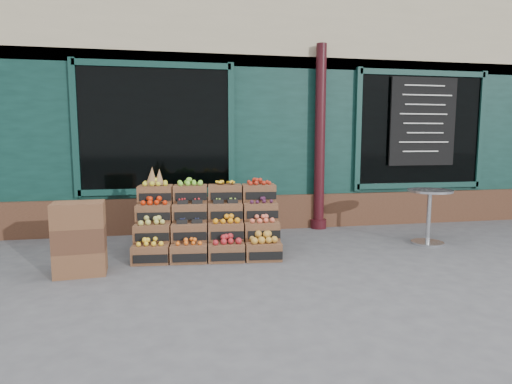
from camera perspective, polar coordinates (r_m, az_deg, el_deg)
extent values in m
plane|color=#4E4E51|center=(5.52, 3.47, -9.63)|extent=(60.00, 60.00, 0.00)
cube|color=#0E312B|center=(10.44, -3.69, 11.55)|extent=(12.00, 6.00, 4.80)
cube|color=#C1B28C|center=(7.84, -0.83, 23.49)|extent=(12.00, 0.18, 2.00)
cube|color=#0E312B|center=(7.49, -0.76, 6.42)|extent=(12.00, 0.12, 3.00)
cube|color=#4C2E1E|center=(7.53, -0.65, -2.75)|extent=(12.00, 0.18, 0.60)
cube|color=black|center=(7.31, -13.23, 8.18)|extent=(2.40, 0.06, 2.00)
cube|color=black|center=(8.59, 21.04, 7.71)|extent=(2.40, 0.06, 2.00)
cylinder|color=#340C11|center=(7.60, 8.52, 7.11)|extent=(0.18, 0.18, 3.20)
cube|color=black|center=(8.53, 21.37, 8.71)|extent=(1.30, 0.04, 1.60)
cube|color=brown|center=(5.74, -13.82, -7.98)|extent=(0.50, 0.37, 0.23)
cube|color=black|center=(5.58, -14.07, -8.67)|extent=(0.43, 0.06, 0.11)
cube|color=gold|center=(5.70, -13.87, -6.47)|extent=(0.40, 0.28, 0.08)
cube|color=brown|center=(5.69, -8.92, -7.99)|extent=(0.50, 0.37, 0.23)
cube|color=black|center=(5.52, -9.02, -8.69)|extent=(0.43, 0.06, 0.11)
cube|color=#DB5C15|center=(5.65, -8.94, -6.53)|extent=(0.40, 0.28, 0.06)
cube|color=brown|center=(5.68, -3.96, -7.94)|extent=(0.50, 0.37, 0.23)
cube|color=black|center=(5.52, -3.91, -8.64)|extent=(0.43, 0.06, 0.11)
cube|color=maroon|center=(5.64, -3.97, -6.36)|extent=(0.40, 0.28, 0.09)
cube|color=brown|center=(5.71, 0.98, -7.84)|extent=(0.50, 0.37, 0.23)
cube|color=black|center=(5.55, 1.18, -8.53)|extent=(0.43, 0.06, 0.11)
cube|color=#B37D2A|center=(5.67, 0.98, -6.16)|extent=(0.40, 0.28, 0.11)
cube|color=brown|center=(5.87, -13.61, -5.27)|extent=(0.50, 0.37, 0.23)
cube|color=black|center=(5.71, -13.85, -5.87)|extent=(0.43, 0.06, 0.11)
cube|color=#AEAB4E|center=(5.84, -13.66, -3.77)|extent=(0.40, 0.28, 0.08)
cube|color=brown|center=(5.82, -8.85, -5.26)|extent=(0.50, 0.37, 0.23)
cube|color=black|center=(5.66, -8.94, -5.86)|extent=(0.43, 0.06, 0.11)
cube|color=#23294F|center=(5.80, -8.87, -3.99)|extent=(0.40, 0.28, 0.03)
cube|color=brown|center=(5.81, -4.03, -5.21)|extent=(0.50, 0.37, 0.23)
cube|color=black|center=(5.65, -3.98, -5.81)|extent=(0.43, 0.06, 0.11)
cube|color=orange|center=(5.78, -4.05, -3.67)|extent=(0.40, 0.28, 0.08)
cube|color=brown|center=(5.85, 0.76, -5.12)|extent=(0.50, 0.37, 0.23)
cube|color=black|center=(5.68, 0.95, -5.72)|extent=(0.43, 0.06, 0.11)
cube|color=#D95F44|center=(5.81, 0.76, -3.63)|extent=(0.40, 0.28, 0.08)
cube|color=brown|center=(6.02, -13.42, -2.69)|extent=(0.50, 0.37, 0.23)
cube|color=black|center=(5.85, -13.64, -3.20)|extent=(0.43, 0.06, 0.11)
cube|color=red|center=(6.00, -13.46, -1.21)|extent=(0.40, 0.28, 0.08)
cube|color=brown|center=(5.97, -8.78, -2.65)|extent=(0.50, 0.37, 0.23)
cube|color=black|center=(5.81, -8.87, -3.17)|extent=(0.43, 0.06, 0.11)
cube|color=#A91E20|center=(5.95, -8.81, -1.39)|extent=(0.40, 0.28, 0.03)
cube|color=brown|center=(5.96, -4.10, -2.60)|extent=(0.50, 0.37, 0.23)
cube|color=black|center=(5.80, -4.06, -3.12)|extent=(0.43, 0.06, 0.11)
cube|color=#8CB53C|center=(5.94, -4.12, -1.36)|extent=(0.40, 0.28, 0.03)
cube|color=brown|center=(5.99, 0.56, -2.53)|extent=(0.50, 0.37, 0.23)
cube|color=black|center=(5.83, 0.74, -3.04)|extent=(0.43, 0.06, 0.11)
cube|color=#39152F|center=(5.97, 0.56, -1.14)|extent=(0.40, 0.28, 0.06)
cube|color=brown|center=(6.18, -13.23, -0.23)|extent=(0.50, 0.37, 0.23)
cube|color=black|center=(6.01, -13.44, -0.66)|extent=(0.43, 0.06, 0.11)
cube|color=gold|center=(6.16, -13.27, 1.21)|extent=(0.40, 0.28, 0.08)
cube|color=brown|center=(6.13, -8.72, -0.18)|extent=(0.50, 0.37, 0.23)
cube|color=black|center=(5.96, -8.81, -0.61)|extent=(0.43, 0.06, 0.11)
cube|color=#73BE33|center=(6.12, -8.75, 1.28)|extent=(0.40, 0.28, 0.08)
cube|color=brown|center=(6.13, -4.17, -0.13)|extent=(0.50, 0.37, 0.23)
cube|color=black|center=(5.96, -4.13, -0.56)|extent=(0.43, 0.06, 0.11)
cube|color=yellow|center=(6.11, -4.18, 1.30)|extent=(0.40, 0.28, 0.07)
cube|color=brown|center=(6.16, 0.36, -0.07)|extent=(0.50, 0.37, 0.23)
cube|color=black|center=(5.99, 0.53, -0.50)|extent=(0.43, 0.06, 0.11)
cube|color=#A52413|center=(6.14, 0.36, 1.33)|extent=(0.40, 0.28, 0.07)
cube|color=#4C2E1E|center=(5.87, -6.41, -7.47)|extent=(1.95, 0.51, 0.23)
cube|color=#4C2E1E|center=(6.03, -6.40, -5.92)|extent=(1.95, 0.51, 0.47)
cube|color=#4C2E1E|center=(6.20, -6.39, -4.45)|extent=(1.95, 0.51, 0.70)
cone|color=olive|center=(6.16, -13.72, 2.09)|extent=(0.16, 0.16, 0.27)
cone|color=olive|center=(6.19, -12.78, 1.97)|extent=(0.14, 0.14, 0.23)
cube|color=brown|center=(5.51, -22.31, -8.66)|extent=(0.60, 0.44, 0.29)
cube|color=#4C2E1E|center=(5.44, -22.45, -5.75)|extent=(0.60, 0.44, 0.29)
cube|color=brown|center=(5.39, -22.60, -2.78)|extent=(0.60, 0.44, 0.29)
cylinder|color=silver|center=(7.05, 21.87, -6.30)|extent=(0.48, 0.48, 0.03)
cylinder|color=silver|center=(6.98, 22.02, -3.17)|extent=(0.07, 0.07, 0.79)
cylinder|color=silver|center=(6.92, 22.18, 0.15)|extent=(0.66, 0.66, 0.03)
imported|color=#144817|center=(7.97, -12.10, 2.52)|extent=(0.80, 0.61, 1.95)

